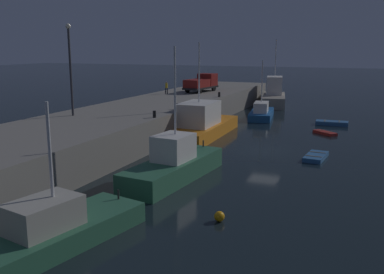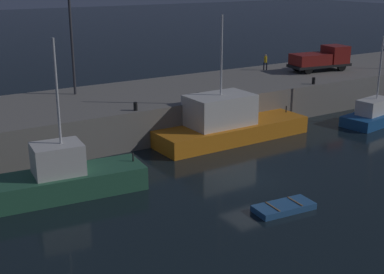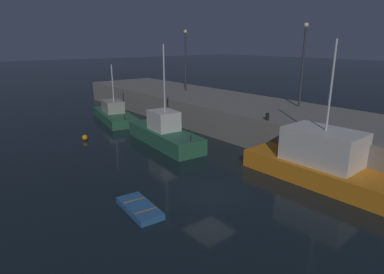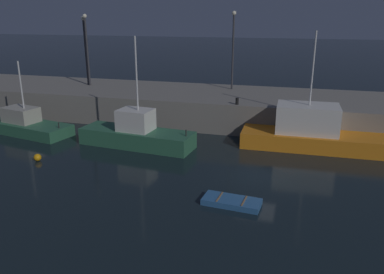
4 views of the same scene
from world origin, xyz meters
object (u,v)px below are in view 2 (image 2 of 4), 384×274
Objects in this scene: fishing_boat_white at (227,123)px; bollard_east at (198,96)px; fishing_boat_orange at (60,179)px; lamp_post_central at (71,35)px; utility_truck at (322,59)px; rowboat_white_mid at (284,207)px; fishing_boat_blue at (378,114)px; bollard_west at (135,106)px; dockworker at (265,61)px; bollard_central at (314,81)px.

fishing_boat_white is 2.95m from bollard_east.
lamp_post_central is at bearing 65.64° from fishing_boat_orange.
utility_truck is at bearing 21.02° from fishing_boat_white.
utility_truck is at bearing 41.05° from rowboat_white_mid.
fishing_boat_blue is at bearing 1.44° from fishing_boat_orange.
bollard_west is (1.72, -7.13, -4.29)m from lamp_post_central.
fishing_boat_orange is at bearing -114.36° from lamp_post_central.
fishing_boat_orange is 12.29m from rowboat_white_mid.
dockworker reaches higher than bollard_central.
lamp_post_central is (-8.28, 8.83, 6.11)m from fishing_boat_white.
utility_truck is (2.00, 8.74, 3.23)m from fishing_boat_blue.
bollard_central is at bearing -21.07° from lamp_post_central.
fishing_boat_white is at bearing -140.77° from dockworker.
fishing_boat_blue is 27.34m from fishing_boat_orange.
fishing_boat_orange is 28.15m from dockworker.
rowboat_white_mid is 13.71m from bollard_west.
lamp_post_central is 8.50m from bollard_west.
fishing_boat_white is 10.59m from bollard_central.
fishing_boat_blue is 0.68× the size of fishing_boat_white.
fishing_boat_white reaches higher than bollard_central.
fishing_boat_orange is 16.30× the size of bollard_west.
lamp_post_central is 10.73m from bollard_east.
lamp_post_central is 20.37m from bollard_central.
fishing_boat_white is at bearing -14.53° from bollard_west.
dockworker is (15.80, 20.69, 3.47)m from rowboat_white_mid.
bollard_east reaches higher than rowboat_white_mid.
dockworker is at bearing 22.71° from bollard_west.
utility_truck is 11.06× the size of bollard_east.
bollard_east is (-11.52, 0.31, -0.01)m from bollard_central.
fishing_boat_blue is 12.49m from dockworker.
utility_truck reaches higher than dockworker.
fishing_boat_white is 3.61× the size of rowboat_white_mid.
rowboat_white_mid is at bearing -138.95° from utility_truck.
bollard_west is at bearing 179.91° from bollard_central.
bollard_west is at bearing 98.30° from rowboat_white_mid.
fishing_boat_white reaches higher than fishing_boat_orange.
dockworker is (25.03, 12.61, 2.64)m from fishing_boat_orange.
lamp_post_central reaches higher than fishing_boat_white.
dockworker is at bearing 100.90° from fishing_boat_blue.
fishing_boat_blue is at bearing -54.64° from bollard_central.
fishing_boat_blue is at bearing -18.02° from bollard_east.
lamp_post_central is at bearing 100.15° from rowboat_white_mid.
fishing_boat_blue is 14.11× the size of bollard_central.
fishing_boat_orange is at bearing -153.27° from dockworker.
dockworker is (19.45, 0.29, -3.71)m from lamp_post_central.
lamp_post_central is 13.75× the size of bollard_east.
fishing_boat_white reaches higher than bollard_west.
utility_truck is at bearing 10.91° from bollard_west.
utility_truck reaches higher than rowboat_white_mid.
fishing_boat_blue is at bearing -11.73° from fishing_boat_white.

